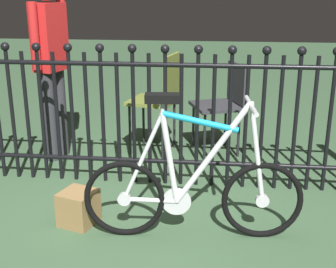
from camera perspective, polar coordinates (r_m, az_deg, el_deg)
name	(u,v)px	position (r m, az deg, el deg)	size (l,w,h in m)	color
ground_plane	(137,218)	(3.18, -3.89, -10.36)	(20.00, 20.00, 0.00)	#3B5A3C
iron_fence	(140,112)	(3.53, -3.53, 2.73)	(3.70, 0.07, 1.13)	black
bicycle	(193,188)	(2.83, 3.09, -6.70)	(1.34, 0.40, 0.91)	black
chair_charcoal	(225,99)	(4.25, 7.00, 4.30)	(0.53, 0.52, 0.83)	black
chair_olive	(161,94)	(4.19, -0.90, 5.01)	(0.48, 0.48, 0.92)	black
person_visitor	(51,53)	(4.12, -14.30, 9.64)	(0.25, 0.46, 1.59)	#2D2D33
display_crate	(78,208)	(3.12, -11.00, -8.93)	(0.22, 0.22, 0.23)	olive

